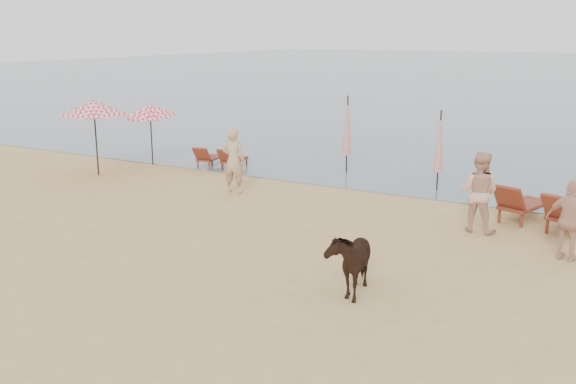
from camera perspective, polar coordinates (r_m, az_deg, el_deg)
name	(u,v)px	position (r m, az deg, el deg)	size (l,w,h in m)	color
ground	(141,319)	(11.19, -12.92, -10.96)	(120.00, 120.00, 0.00)	tan
lounger_cluster_left	(220,158)	(22.59, -6.08, 3.04)	(1.68, 1.63, 0.53)	maroon
lounger_cluster_right	(544,208)	(16.86, 21.79, -1.30)	(2.44, 2.38, 0.70)	maroon
umbrella_open_left_a	(94,108)	(22.00, -16.88, 7.17)	(2.20, 2.20, 2.50)	black
umbrella_open_left_b	(150,110)	(23.33, -12.16, 7.15)	(1.79, 1.83, 2.28)	black
umbrella_closed_left	(347,126)	(21.54, 5.29, 5.87)	(0.32, 0.32, 2.62)	black
umbrella_closed_right	(439,142)	(19.52, 13.32, 4.37)	(0.30, 0.30, 2.44)	black
cow	(350,260)	(11.81, 5.49, -6.01)	(0.67, 1.48, 1.25)	black
beachgoer_left	(233,161)	(18.96, -4.87, 2.81)	(0.71, 0.47, 1.95)	tan
beachgoer_right_a	(479,192)	(15.85, 16.60, 0.01)	(0.95, 0.74, 1.95)	tan
beachgoer_right_b	(570,221)	(14.52, 23.79, -2.38)	(1.00, 0.42, 1.71)	tan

